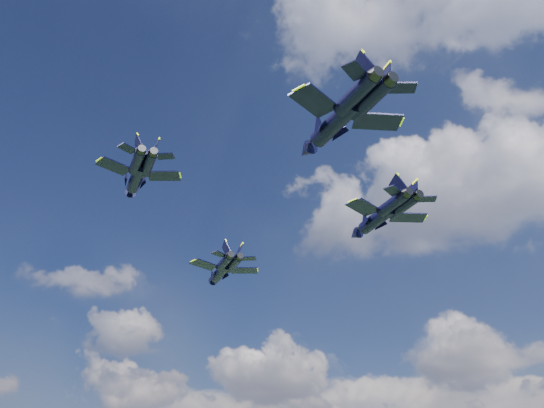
{
  "coord_description": "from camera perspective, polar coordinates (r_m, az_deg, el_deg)",
  "views": [
    {
      "loc": [
        37.79,
        -59.21,
        27.02
      ],
      "look_at": [
        1.78,
        2.65,
        65.31
      ],
      "focal_mm": 40.0,
      "sensor_mm": 36.0,
      "label": 1
    }
  ],
  "objects": [
    {
      "name": "jet_slot",
      "position": [
        67.63,
        5.7,
        7.43
      ],
      "size": [
        17.12,
        13.32,
        4.23
      ],
      "rotation": [
        0.0,
        0.0,
        1.0
      ],
      "color": "black"
    },
    {
      "name": "jet_lead",
      "position": [
        98.99,
        -4.92,
        -6.42
      ],
      "size": [
        13.66,
        11.93,
        3.5
      ],
      "rotation": [
        0.0,
        0.0,
        0.9
      ],
      "color": "black"
    },
    {
      "name": "jet_right",
      "position": [
        91.2,
        9.69,
        -1.46
      ],
      "size": [
        16.55,
        13.45,
        4.14
      ],
      "rotation": [
        0.0,
        0.0,
        0.96
      ],
      "color": "black"
    },
    {
      "name": "jet_left",
      "position": [
        78.08,
        -12.69,
        2.31
      ],
      "size": [
        12.75,
        11.04,
        3.26
      ],
      "rotation": [
        0.0,
        0.0,
        0.91
      ],
      "color": "black"
    }
  ]
}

